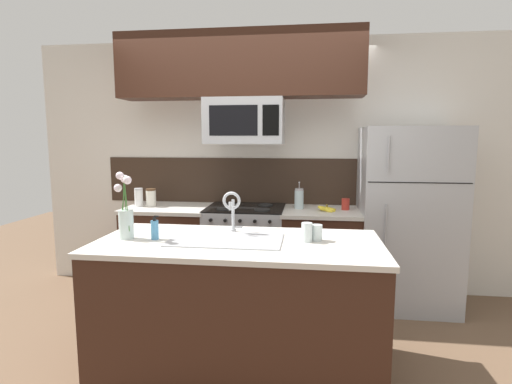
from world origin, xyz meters
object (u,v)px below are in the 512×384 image
at_px(microwave, 245,121).
at_px(spare_glass, 317,233).
at_px(drinking_glass, 307,232).
at_px(french_press, 299,199).
at_px(storage_jar_medium, 151,197).
at_px(banana_bunch, 327,209).
at_px(storage_jar_tall, 139,197).
at_px(dish_soap_bottle, 155,229).
at_px(flower_vase, 126,217).
at_px(coffee_tin, 346,204).
at_px(sink_faucet, 232,206).
at_px(refrigerator, 407,218).
at_px(stove_range, 246,252).

bearing_deg(microwave, spare_glass, -59.71).
bearing_deg(drinking_glass, french_press, 93.75).
distance_m(microwave, storage_jar_medium, 1.23).
xyz_separation_m(banana_bunch, drinking_glass, (-0.18, -1.16, 0.04)).
bearing_deg(spare_glass, storage_jar_tall, 146.75).
height_order(dish_soap_bottle, flower_vase, flower_vase).
bearing_deg(french_press, banana_bunch, -24.37).
distance_m(banana_bunch, coffee_tin, 0.22).
relative_size(storage_jar_medium, flower_vase, 0.39).
bearing_deg(flower_vase, coffee_tin, 40.07).
bearing_deg(dish_soap_bottle, sink_faucet, 27.54).
relative_size(refrigerator, banana_bunch, 8.94).
xyz_separation_m(dish_soap_bottle, flower_vase, (-0.20, -0.01, 0.09)).
height_order(french_press, spare_glass, french_press).
xyz_separation_m(sink_faucet, dish_soap_bottle, (-0.49, -0.25, -0.13)).
distance_m(microwave, banana_bunch, 1.14).
relative_size(drinking_glass, flower_vase, 0.28).
bearing_deg(coffee_tin, storage_jar_tall, -178.22).
height_order(stove_range, microwave, microwave).
height_order(stove_range, coffee_tin, coffee_tin).
distance_m(banana_bunch, dish_soap_bottle, 1.73).
height_order(dish_soap_bottle, spare_glass, dish_soap_bottle).
bearing_deg(storage_jar_tall, stove_range, 0.74).
bearing_deg(microwave, sink_faucet, -86.26).
bearing_deg(spare_glass, microwave, 120.29).
relative_size(refrigerator, flower_vase, 3.67).
bearing_deg(drinking_glass, coffee_tin, 73.96).
xyz_separation_m(stove_range, flower_vase, (-0.63, -1.29, 0.60)).
distance_m(storage_jar_medium, coffee_tin, 1.95).
relative_size(stove_range, flower_vase, 2.01).
height_order(french_press, drinking_glass, french_press).
relative_size(dish_soap_bottle, drinking_glass, 1.28).
relative_size(refrigerator, spare_glass, 15.60).
bearing_deg(storage_jar_medium, spare_glass, -35.52).
bearing_deg(drinking_glass, spare_glass, 31.97).
height_order(sink_faucet, spare_glass, sink_faucet).
relative_size(microwave, refrigerator, 0.44).
bearing_deg(coffee_tin, spare_glass, -103.65).
relative_size(stove_range, sink_faucet, 3.04).
distance_m(storage_jar_tall, coffee_tin, 2.07).
bearing_deg(flower_vase, dish_soap_bottle, 2.28).
height_order(microwave, french_press, microwave).
bearing_deg(drinking_glass, storage_jar_medium, 142.40).
xyz_separation_m(stove_range, refrigerator, (1.54, 0.02, 0.39)).
bearing_deg(banana_bunch, refrigerator, 6.05).
bearing_deg(french_press, flower_vase, -130.33).
bearing_deg(microwave, storage_jar_medium, 178.78).
height_order(storage_jar_tall, french_press, french_press).
distance_m(storage_jar_tall, storage_jar_medium, 0.13).
distance_m(dish_soap_bottle, drinking_glass, 1.03).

